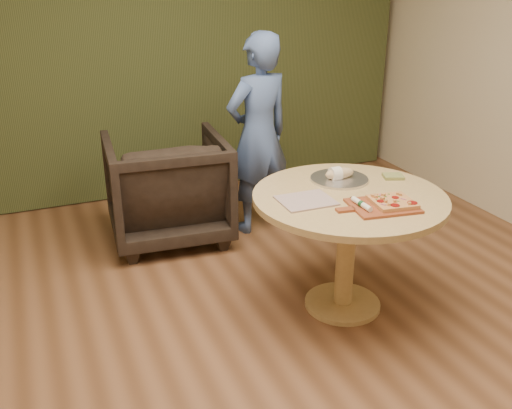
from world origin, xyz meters
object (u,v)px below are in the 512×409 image
object	(u,v)px
flatbread_pizza	(392,202)
person_standing	(258,135)
pedestal_table	(348,217)
serving_tray	(339,179)
bread_roll	(338,174)
cutlery_roll	(362,204)
pizza_paddle	(381,206)
armchair	(167,183)

from	to	relation	value
flatbread_pizza	person_standing	size ratio (longest dim) A/B	0.16
pedestal_table	flatbread_pizza	xyz separation A→B (m)	(0.12, -0.24, 0.17)
serving_tray	bread_roll	bearing A→B (deg)	180.00
cutlery_roll	pizza_paddle	bearing A→B (deg)	-10.89
serving_tray	cutlery_roll	bearing A→B (deg)	-105.46
pizza_paddle	person_standing	world-z (taller)	person_standing
pedestal_table	pizza_paddle	distance (m)	0.28
person_standing	armchair	bearing A→B (deg)	-22.24
pizza_paddle	flatbread_pizza	world-z (taller)	flatbread_pizza
person_standing	serving_tray	bearing A→B (deg)	81.96
flatbread_pizza	bread_roll	bearing A→B (deg)	97.64
flatbread_pizza	cutlery_roll	bearing A→B (deg)	169.76
bread_roll	serving_tray	bearing A→B (deg)	0.00
pedestal_table	bread_roll	bearing A→B (deg)	75.93
pizza_paddle	bread_roll	world-z (taller)	bread_roll
flatbread_pizza	person_standing	distance (m)	1.53
armchair	bread_roll	bearing A→B (deg)	129.29
pizza_paddle	bread_roll	distance (m)	0.46
armchair	flatbread_pizza	bearing A→B (deg)	122.60
flatbread_pizza	serving_tray	bearing A→B (deg)	96.59
pizza_paddle	flatbread_pizza	xyz separation A→B (m)	(0.06, -0.01, 0.02)
cutlery_roll	flatbread_pizza	bearing A→B (deg)	-10.57
flatbread_pizza	cutlery_roll	xyz separation A→B (m)	(-0.18, 0.03, 0.00)
pizza_paddle	armchair	bearing A→B (deg)	124.36
pizza_paddle	bread_roll	bearing A→B (deg)	98.20
flatbread_pizza	cutlery_roll	world-z (taller)	flatbread_pizza
pedestal_table	flatbread_pizza	world-z (taller)	flatbread_pizza
pizza_paddle	cutlery_roll	distance (m)	0.12
serving_tray	person_standing	distance (m)	1.05
pizza_paddle	serving_tray	distance (m)	0.46
armchair	person_standing	world-z (taller)	person_standing
cutlery_roll	bread_roll	bearing A→B (deg)	75.29
armchair	person_standing	distance (m)	0.79
pizza_paddle	armchair	xyz separation A→B (m)	(-0.79, 1.62, -0.31)
cutlery_roll	serving_tray	distance (m)	0.46
pedestal_table	flatbread_pizza	bearing A→B (deg)	-63.01
serving_tray	armchair	bearing A→B (deg)	124.71
pizza_paddle	person_standing	bearing A→B (deg)	101.56
cutlery_roll	bread_roll	size ratio (longest dim) A/B	1.03
armchair	pizza_paddle	bearing A→B (deg)	120.96
pizza_paddle	person_standing	distance (m)	1.51
cutlery_roll	person_standing	world-z (taller)	person_standing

